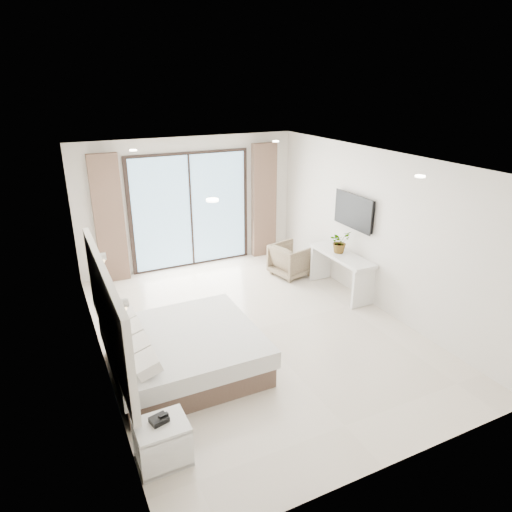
# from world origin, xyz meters

# --- Properties ---
(ground) EXTENTS (6.20, 6.20, 0.00)m
(ground) POSITION_xyz_m (0.00, 0.00, 0.00)
(ground) COLOR beige
(ground) RESTS_ON ground
(room_shell) EXTENTS (4.62, 6.22, 2.72)m
(room_shell) POSITION_xyz_m (-0.20, 0.70, 1.58)
(room_shell) COLOR silver
(room_shell) RESTS_ON ground
(bed) EXTENTS (1.95, 1.86, 0.68)m
(bed) POSITION_xyz_m (-1.33, -0.55, 0.29)
(bed) COLOR brown
(bed) RESTS_ON ground
(nightstand) EXTENTS (0.54, 0.44, 0.48)m
(nightstand) POSITION_xyz_m (-2.02, -2.02, 0.24)
(nightstand) COLOR silver
(nightstand) RESTS_ON ground
(phone) EXTENTS (0.20, 0.18, 0.06)m
(phone) POSITION_xyz_m (-2.03, -1.99, 0.52)
(phone) COLOR black
(phone) RESTS_ON nightstand
(console_desk) EXTENTS (0.46, 1.47, 0.77)m
(console_desk) POSITION_xyz_m (2.04, 0.56, 0.55)
(console_desk) COLOR silver
(console_desk) RESTS_ON ground
(plant) EXTENTS (0.43, 0.46, 0.32)m
(plant) POSITION_xyz_m (2.04, 0.65, 0.93)
(plant) COLOR #33662D
(plant) RESTS_ON console_desk
(armchair) EXTENTS (0.80, 0.83, 0.72)m
(armchair) POSITION_xyz_m (1.62, 1.66, 0.36)
(armchair) COLOR #8E815D
(armchair) RESTS_ON ground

